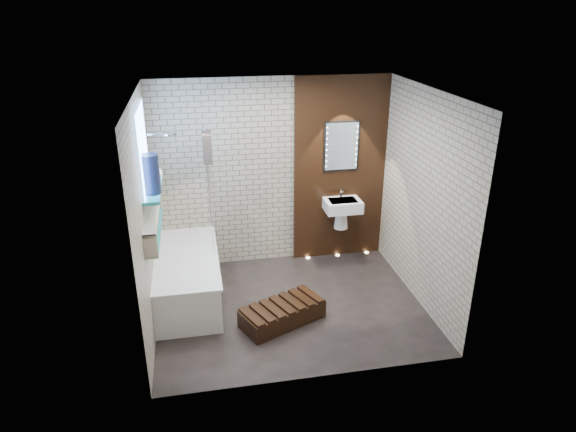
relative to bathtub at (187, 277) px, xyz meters
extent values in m
plane|color=black|center=(1.22, -0.45, -0.29)|extent=(3.20, 3.20, 0.00)
cube|color=tan|center=(1.22, 0.85, 1.01)|extent=(3.20, 0.04, 2.60)
cube|color=tan|center=(1.22, -1.75, 1.01)|extent=(3.20, 0.04, 2.60)
cube|color=tan|center=(-0.38, -0.45, 1.01)|extent=(0.04, 2.60, 2.60)
cube|color=tan|center=(2.82, -0.45, 1.01)|extent=(0.04, 2.60, 2.60)
plane|color=white|center=(1.22, -0.45, 2.31)|extent=(3.20, 3.20, 0.00)
cube|color=black|center=(2.17, 0.82, 1.01)|extent=(1.30, 0.06, 2.60)
cube|color=#7FADE0|center=(-0.36, -0.10, 1.71)|extent=(0.03, 1.00, 0.90)
cube|color=teal|center=(-0.29, -0.10, 1.24)|extent=(0.18, 1.00, 0.04)
cube|color=teal|center=(-0.31, -0.30, 0.79)|extent=(0.14, 1.30, 0.03)
cube|color=#B2A899|center=(-0.31, -0.30, 1.02)|extent=(0.14, 1.30, 0.03)
cube|color=#B2A899|center=(-0.31, -0.94, 0.91)|extent=(0.14, 0.03, 0.26)
cube|color=#B2A899|center=(-0.31, 0.33, 0.91)|extent=(0.14, 0.03, 0.26)
cube|color=white|center=(0.00, 0.00, -0.02)|extent=(0.75, 1.70, 0.55)
cube|color=white|center=(0.00, 0.00, 0.27)|extent=(0.79, 1.74, 0.03)
cylinder|color=silver|center=(0.15, 0.73, 0.35)|extent=(0.04, 0.04, 0.12)
cube|color=white|center=(0.35, 0.44, 0.99)|extent=(0.01, 0.78, 1.40)
cube|color=black|center=(0.35, 0.34, 1.56)|extent=(0.10, 0.27, 0.35)
cylinder|color=silver|center=(-0.08, 0.50, 1.71)|extent=(0.18, 0.18, 0.02)
cube|color=white|center=(2.17, 0.61, 0.56)|extent=(0.50, 0.36, 0.16)
cone|color=white|center=(2.17, 0.66, 0.34)|extent=(0.20, 0.20, 0.28)
cylinder|color=silver|center=(2.17, 0.71, 0.71)|extent=(0.03, 0.03, 0.14)
cube|color=black|center=(2.17, 0.78, 1.36)|extent=(0.50, 0.02, 0.70)
cube|color=silver|center=(2.17, 0.77, 1.36)|extent=(0.45, 0.01, 0.65)
cube|color=black|center=(1.07, -0.75, -0.18)|extent=(1.06, 0.79, 0.22)
cylinder|color=maroon|center=(-0.31, -0.61, 0.87)|extent=(0.05, 0.05, 0.11)
cylinder|color=#AE581A|center=(-0.31, -0.49, 0.86)|extent=(0.05, 0.05, 0.11)
cylinder|color=maroon|center=(-0.31, -0.01, 0.88)|extent=(0.06, 0.06, 0.14)
cylinder|color=#AE581A|center=(-0.31, -0.03, 0.85)|extent=(0.04, 0.04, 0.08)
cylinder|color=#131A35|center=(-0.28, -0.35, 1.45)|extent=(0.09, 0.09, 0.37)
sphere|color=white|center=(-0.28, 0.09, 1.35)|extent=(0.19, 0.19, 0.19)
cylinder|color=#131A35|center=(-0.28, -0.32, 1.48)|extent=(0.19, 0.19, 0.43)
cylinder|color=#FFD899|center=(1.72, 0.75, -0.29)|extent=(0.06, 0.06, 0.01)
cylinder|color=#FFD899|center=(2.17, 0.75, -0.29)|extent=(0.06, 0.06, 0.01)
cylinder|color=#FFD899|center=(2.62, 0.75, -0.29)|extent=(0.06, 0.06, 0.01)
camera|label=1|loc=(0.19, -5.69, 3.20)|focal=31.75mm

